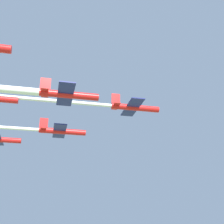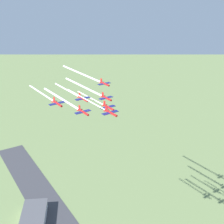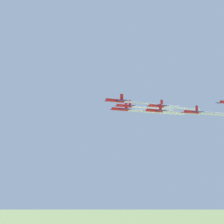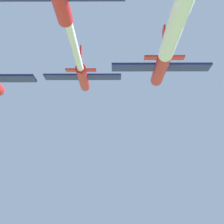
% 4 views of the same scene
% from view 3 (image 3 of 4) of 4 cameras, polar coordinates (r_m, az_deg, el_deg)
% --- Properties ---
extents(jet_0, '(9.77, 9.57, 3.42)m').
position_cam_3_polar(jet_0, '(200.99, 0.40, 1.25)').
color(jet_0, red).
extents(jet_1, '(9.77, 9.57, 3.42)m').
position_cam_3_polar(jet_1, '(207.58, 4.66, 0.17)').
color(jet_1, red).
extents(jet_2, '(9.77, 9.57, 3.42)m').
position_cam_3_polar(jet_2, '(217.31, 0.93, 0.31)').
color(jet_2, red).
extents(jet_3, '(9.77, 9.57, 3.42)m').
position_cam_3_polar(jet_3, '(215.44, 8.62, 0.01)').
color(jet_3, red).
extents(jet_4, '(9.77, 9.57, 3.42)m').
position_cam_3_polar(jet_4, '(224.32, 4.86, 0.67)').
color(jet_4, red).
extents(jet_5, '(9.77, 9.57, 3.42)m').
position_cam_3_polar(jet_5, '(233.94, 1.39, 0.68)').
color(jet_5, red).
extents(smoke_trail_0, '(37.39, 22.18, 0.72)m').
position_cam_3_polar(smoke_trail_0, '(222.22, 4.50, 0.85)').
color(smoke_trail_0, white).
extents(smoke_trail_1, '(26.78, 16.00, 0.71)m').
position_cam_3_polar(smoke_trail_1, '(224.53, 7.45, -0.06)').
color(smoke_trail_1, white).
extents(smoke_trail_2, '(40.20, 24.13, 1.27)m').
position_cam_3_polar(smoke_trail_2, '(239.88, 4.89, 0.01)').
color(smoke_trail_2, white).
extents(smoke_trail_3, '(42.82, 25.66, 1.28)m').
position_cam_3_polar(smoke_trail_3, '(241.21, 12.00, -0.28)').
color(smoke_trail_3, white).
extents(smoke_trail_4, '(28.42, 17.04, 0.87)m').
position_cam_3_polar(smoke_trail_4, '(242.05, 7.55, 0.42)').
color(smoke_trail_4, white).
extents(smoke_trail_5, '(31.62, 18.93, 0.91)m').
position_cam_3_polar(smoke_trail_5, '(252.53, 4.45, 0.41)').
color(smoke_trail_5, white).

